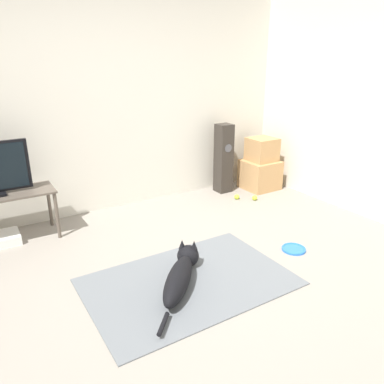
{
  "coord_description": "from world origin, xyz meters",
  "views": [
    {
      "loc": [
        -1.22,
        -2.08,
        1.76
      ],
      "look_at": [
        0.66,
        0.97,
        0.45
      ],
      "focal_mm": 35.0,
      "sensor_mm": 36.0,
      "label": 1
    }
  ],
  "objects_px": {
    "cardboard_box_upper": "(262,149)",
    "tennis_ball_by_boxes": "(237,197)",
    "game_console": "(3,239)",
    "tennis_ball_near_speaker": "(255,198)",
    "dog": "(181,274)",
    "cardboard_box_lower": "(260,175)",
    "floor_speaker": "(224,159)",
    "frisbee": "(294,249)"
  },
  "relations": [
    {
      "from": "cardboard_box_upper",
      "to": "tennis_ball_by_boxes",
      "type": "xyz_separation_m",
      "value": [
        -0.56,
        -0.19,
        -0.52
      ]
    },
    {
      "from": "cardboard_box_upper",
      "to": "game_console",
      "type": "relative_size",
      "value": 1.12
    },
    {
      "from": "tennis_ball_by_boxes",
      "to": "tennis_ball_near_speaker",
      "type": "bearing_deg",
      "value": -41.01
    },
    {
      "from": "dog",
      "to": "cardboard_box_upper",
      "type": "xyz_separation_m",
      "value": [
        2.16,
        1.5,
        0.44
      ]
    },
    {
      "from": "cardboard_box_lower",
      "to": "floor_speaker",
      "type": "xyz_separation_m",
      "value": [
        -0.51,
        0.17,
        0.26
      ]
    },
    {
      "from": "tennis_ball_by_boxes",
      "to": "game_console",
      "type": "bearing_deg",
      "value": 174.42
    },
    {
      "from": "cardboard_box_lower",
      "to": "cardboard_box_upper",
      "type": "bearing_deg",
      "value": 28.05
    },
    {
      "from": "dog",
      "to": "frisbee",
      "type": "height_order",
      "value": "dog"
    },
    {
      "from": "frisbee",
      "to": "cardboard_box_upper",
      "type": "bearing_deg",
      "value": 58.93
    },
    {
      "from": "cardboard_box_lower",
      "to": "tennis_ball_near_speaker",
      "type": "distance_m",
      "value": 0.53
    },
    {
      "from": "cardboard_box_lower",
      "to": "frisbee",
      "type": "bearing_deg",
      "value": -120.76
    },
    {
      "from": "cardboard_box_upper",
      "to": "floor_speaker",
      "type": "bearing_deg",
      "value": 162.81
    },
    {
      "from": "floor_speaker",
      "to": "game_console",
      "type": "xyz_separation_m",
      "value": [
        -2.77,
        -0.09,
        -0.41
      ]
    },
    {
      "from": "dog",
      "to": "cardboard_box_lower",
      "type": "distance_m",
      "value": 2.61
    },
    {
      "from": "frisbee",
      "to": "tennis_ball_by_boxes",
      "type": "bearing_deg",
      "value": 74.54
    },
    {
      "from": "frisbee",
      "to": "cardboard_box_lower",
      "type": "relative_size",
      "value": 0.51
    },
    {
      "from": "tennis_ball_by_boxes",
      "to": "tennis_ball_near_speaker",
      "type": "height_order",
      "value": "same"
    },
    {
      "from": "tennis_ball_by_boxes",
      "to": "game_console",
      "type": "distance_m",
      "value": 2.75
    },
    {
      "from": "frisbee",
      "to": "tennis_ball_by_boxes",
      "type": "xyz_separation_m",
      "value": [
        0.38,
        1.36,
        0.02
      ]
    },
    {
      "from": "dog",
      "to": "tennis_ball_near_speaker",
      "type": "relative_size",
      "value": 12.08
    },
    {
      "from": "cardboard_box_lower",
      "to": "tennis_ball_by_boxes",
      "type": "height_order",
      "value": "cardboard_box_lower"
    },
    {
      "from": "dog",
      "to": "cardboard_box_upper",
      "type": "relative_size",
      "value": 2.27
    },
    {
      "from": "frisbee",
      "to": "tennis_ball_near_speaker",
      "type": "xyz_separation_m",
      "value": [
        0.55,
        1.21,
        0.02
      ]
    },
    {
      "from": "frisbee",
      "to": "floor_speaker",
      "type": "relative_size",
      "value": 0.25
    },
    {
      "from": "floor_speaker",
      "to": "tennis_ball_by_boxes",
      "type": "distance_m",
      "value": 0.56
    },
    {
      "from": "floor_speaker",
      "to": "tennis_ball_by_boxes",
      "type": "height_order",
      "value": "floor_speaker"
    },
    {
      "from": "dog",
      "to": "game_console",
      "type": "height_order",
      "value": "dog"
    },
    {
      "from": "cardboard_box_lower",
      "to": "tennis_ball_near_speaker",
      "type": "bearing_deg",
      "value": -137.8
    },
    {
      "from": "dog",
      "to": "cardboard_box_upper",
      "type": "bearing_deg",
      "value": 34.76
    },
    {
      "from": "dog",
      "to": "tennis_ball_by_boxes",
      "type": "height_order",
      "value": "dog"
    },
    {
      "from": "tennis_ball_near_speaker",
      "to": "dog",
      "type": "bearing_deg",
      "value": -146.92
    },
    {
      "from": "cardboard_box_upper",
      "to": "floor_speaker",
      "type": "height_order",
      "value": "floor_speaker"
    },
    {
      "from": "frisbee",
      "to": "cardboard_box_lower",
      "type": "distance_m",
      "value": 1.81
    },
    {
      "from": "dog",
      "to": "cardboard_box_lower",
      "type": "height_order",
      "value": "cardboard_box_lower"
    },
    {
      "from": "cardboard_box_lower",
      "to": "floor_speaker",
      "type": "relative_size",
      "value": 0.49
    },
    {
      "from": "frisbee",
      "to": "floor_speaker",
      "type": "height_order",
      "value": "floor_speaker"
    },
    {
      "from": "cardboard_box_upper",
      "to": "frisbee",
      "type": "bearing_deg",
      "value": -121.07
    },
    {
      "from": "floor_speaker",
      "to": "cardboard_box_upper",
      "type": "bearing_deg",
      "value": -17.19
    },
    {
      "from": "dog",
      "to": "game_console",
      "type": "distance_m",
      "value": 1.94
    },
    {
      "from": "dog",
      "to": "floor_speaker",
      "type": "xyz_separation_m",
      "value": [
        1.63,
        1.66,
        0.35
      ]
    },
    {
      "from": "cardboard_box_lower",
      "to": "tennis_ball_by_boxes",
      "type": "bearing_deg",
      "value": -161.3
    },
    {
      "from": "frisbee",
      "to": "cardboard_box_upper",
      "type": "xyz_separation_m",
      "value": [
        0.94,
        1.55,
        0.54
      ]
    }
  ]
}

